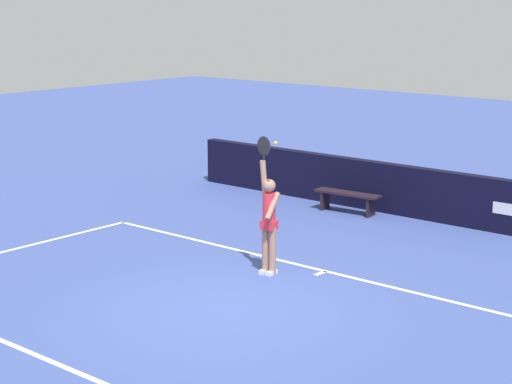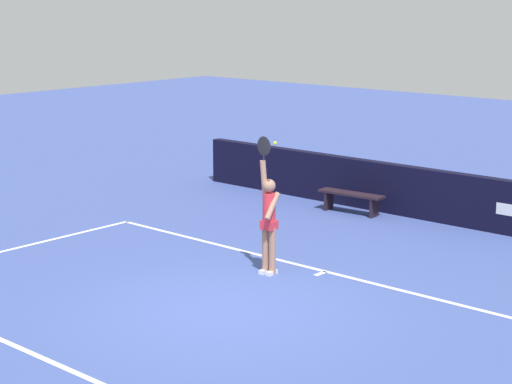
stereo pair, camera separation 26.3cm
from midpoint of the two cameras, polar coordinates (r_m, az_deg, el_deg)
ground_plane at (r=13.93m, az=-2.48°, el=-7.56°), size 60.00×60.00×0.00m
court_lines at (r=13.82m, az=-2.95°, el=-7.73°), size 10.91×5.71×0.00m
back_wall at (r=19.40m, az=11.99°, el=-0.37°), size 14.06×0.27×1.12m
tennis_player at (r=15.41m, az=0.33°, el=-1.66°), size 0.44×0.40×2.43m
tennis_ball at (r=14.72m, az=0.75°, el=3.16°), size 0.06×0.06×0.06m
courtside_bench_near at (r=20.04m, az=5.52°, el=-0.33°), size 1.59×0.47×0.47m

